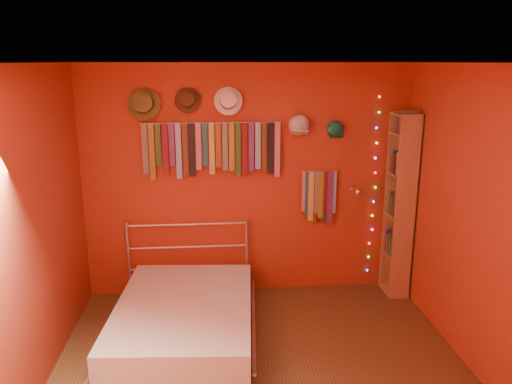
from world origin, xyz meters
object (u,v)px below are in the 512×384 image
object	(u,v)px
tie_rack	(212,147)
bed	(185,319)
bookshelf	(404,205)
reading_lamp	(357,191)

from	to	relation	value
tie_rack	bed	xyz separation A→B (m)	(-0.29, -0.95, -1.44)
tie_rack	bed	size ratio (longest dim) A/B	0.79
bookshelf	tie_rack	bearing A→B (deg)	175.65
bookshelf	reading_lamp	bearing A→B (deg)	-177.94
tie_rack	bookshelf	distance (m)	2.14
reading_lamp	bed	bearing A→B (deg)	-156.67
tie_rack	reading_lamp	xyz separation A→B (m)	(1.51, -0.17, -0.46)
tie_rack	bed	bearing A→B (deg)	-106.82
bed	reading_lamp	bearing A→B (deg)	27.51
tie_rack	bookshelf	bearing A→B (deg)	-4.35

